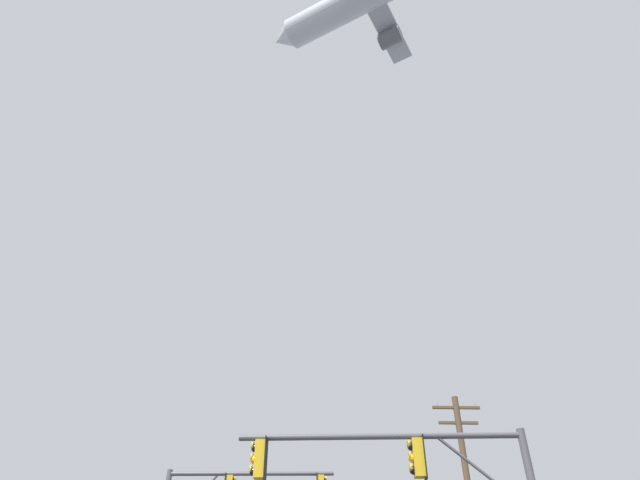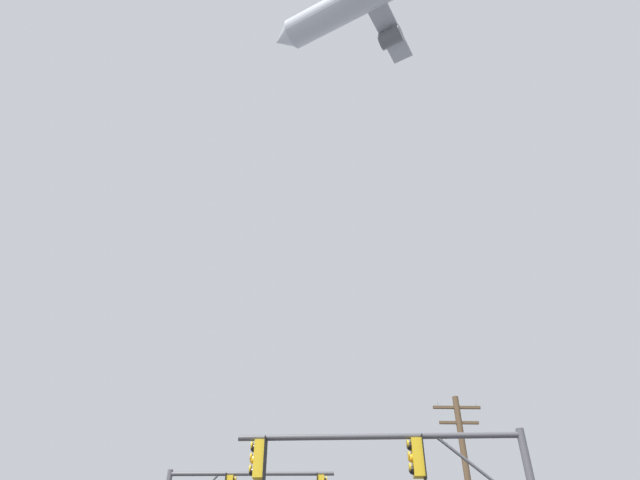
# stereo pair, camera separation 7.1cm
# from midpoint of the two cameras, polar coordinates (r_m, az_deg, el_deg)

# --- Properties ---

